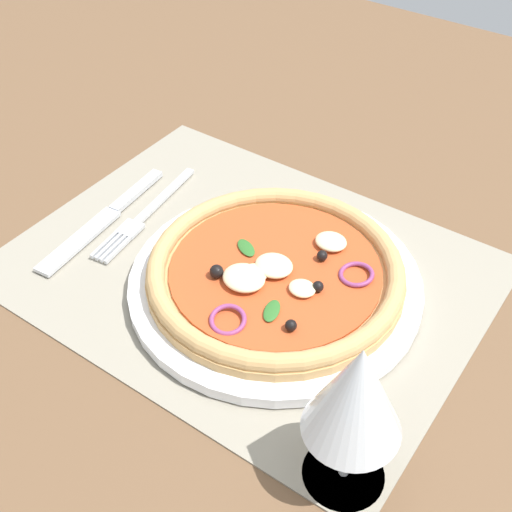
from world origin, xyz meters
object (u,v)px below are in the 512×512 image
plate (275,283)px  fork (143,217)px  knife (103,220)px  wine_glass (356,394)px  pizza (275,271)px

plate → fork: (18.00, -0.57, -0.37)cm
knife → wine_glass: 39.58cm
plate → knife: (21.19, 2.32, -0.34)cm
pizza → fork: pizza is taller
pizza → knife: size_ratio=1.25×
fork → wine_glass: wine_glass is taller
plate → pizza: (-0.03, 0.03, 1.68)cm
plate → fork: plate is taller
plate → knife: plate is taller
knife → wine_glass: wine_glass is taller
plate → knife: size_ratio=1.43×
knife → wine_glass: bearing=67.6°
plate → pizza: size_ratio=1.14×
fork → plate: bearing=80.9°
pizza → knife: pizza is taller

